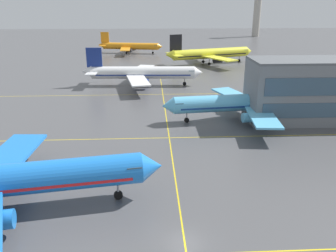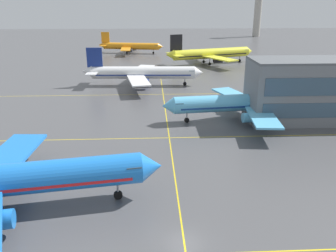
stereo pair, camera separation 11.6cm
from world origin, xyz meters
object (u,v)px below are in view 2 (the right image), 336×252
(control_tower, at_px, (258,5))
(airliner_far_left_stand, at_px, (210,54))
(airliner_second_row, at_px, (245,103))
(airliner_far_right_stand, at_px, (130,46))
(airliner_third_row, at_px, (142,73))

(control_tower, bearing_deg, airliner_far_left_stand, -114.88)
(airliner_second_row, relative_size, airliner_far_right_stand, 1.13)
(airliner_far_left_stand, height_order, airliner_far_right_stand, airliner_far_left_stand)
(airliner_second_row, distance_m, airliner_far_right_stand, 108.75)
(airliner_far_left_stand, bearing_deg, control_tower, 65.12)
(airliner_second_row, distance_m, airliner_third_row, 41.62)
(airliner_third_row, relative_size, airliner_far_right_stand, 1.15)
(airliner_third_row, bearing_deg, airliner_far_left_stand, 53.67)
(control_tower, bearing_deg, airliner_third_row, -118.01)
(airliner_third_row, height_order, airliner_far_left_stand, airliner_far_left_stand)
(airliner_second_row, relative_size, airliner_far_left_stand, 0.95)
(airliner_far_right_stand, bearing_deg, control_tower, 42.47)
(airliner_third_row, relative_size, airliner_far_left_stand, 0.96)
(airliner_far_right_stand, distance_m, control_tower, 119.06)
(airliner_third_row, distance_m, airliner_far_right_stand, 70.40)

